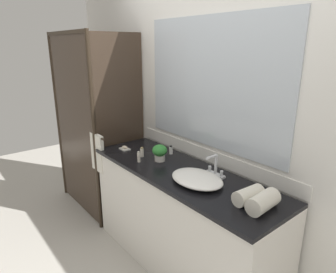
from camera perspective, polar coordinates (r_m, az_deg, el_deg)
ground_plane at (r=2.86m, az=2.06°, el=-23.31°), size 8.00×8.00×0.00m
wall_back_with_mirror at (r=2.48m, az=8.40°, el=4.15°), size 4.40×0.06×2.60m
vanity_cabinet at (r=2.60m, az=2.33°, el=-15.64°), size 1.80×0.58×0.90m
shower_enclosure at (r=3.28m, az=-15.09°, el=1.66°), size 1.20×0.59×2.00m
sink_basin at (r=2.18m, az=5.59°, el=-8.05°), size 0.42×0.31×0.06m
faucet at (r=2.30m, az=9.02°, el=-6.18°), size 0.17×0.13×0.18m
potted_plant at (r=2.55m, az=-1.61°, el=-2.97°), size 0.13×0.13×0.14m
soap_dish at (r=2.87m, az=-8.33°, el=-2.22°), size 0.10×0.07×0.04m
amenity_bottle_conditioner at (r=2.55m, az=-5.64°, el=-3.94°), size 0.03×0.03×0.10m
amenity_bottle_lotion at (r=2.66m, az=-5.03°, el=-3.04°), size 0.03×0.03×0.09m
amenity_bottle_body_wash at (r=2.73m, az=0.58°, el=-2.60°), size 0.03×0.03×0.08m
rolled_towel_near_edge at (r=1.92m, az=17.86°, el=-11.84°), size 0.13×0.24×0.11m
rolled_towel_middle at (r=1.97m, az=15.21°, el=-10.86°), size 0.12×0.21×0.10m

